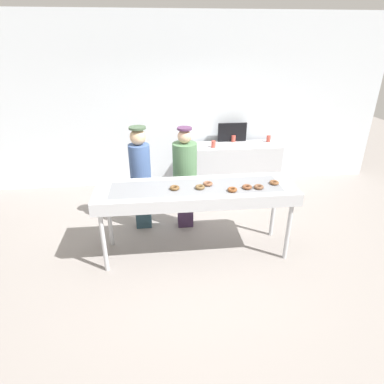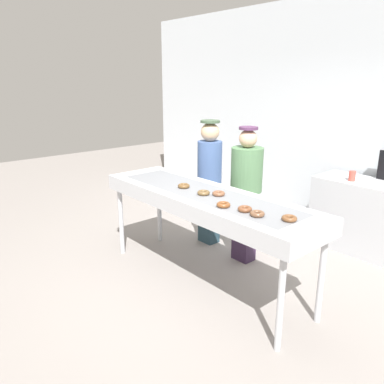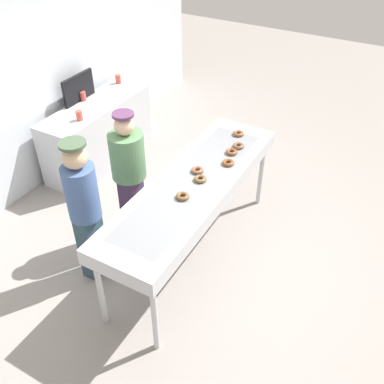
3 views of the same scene
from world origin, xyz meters
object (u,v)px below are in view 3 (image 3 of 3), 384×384
at_px(menu_display, 78,88).
at_px(worker_assistant, 84,206).
at_px(chocolate_donut_0, 197,170).
at_px(worker_baker, 129,171).
at_px(fryer_conveyor, 193,188).
at_px(chocolate_donut_3, 238,133).
at_px(chocolate_donut_4, 228,163).
at_px(chocolate_donut_6, 182,196).
at_px(chocolate_donut_2, 232,152).
at_px(paper_cup_1, 118,79).
at_px(paper_cup_2, 79,116).
at_px(paper_cup_0, 83,96).
at_px(prep_counter, 99,134).
at_px(chocolate_donut_1, 200,179).
at_px(chocolate_donut_5, 238,146).

bearing_deg(menu_display, worker_assistant, -138.53).
distance_m(chocolate_donut_0, worker_assistant, 1.18).
bearing_deg(menu_display, worker_baker, -124.14).
height_order(fryer_conveyor, chocolate_donut_0, chocolate_donut_0).
relative_size(fryer_conveyor, worker_baker, 1.62).
relative_size(chocolate_donut_3, worker_baker, 0.08).
bearing_deg(chocolate_donut_4, chocolate_donut_6, 169.59).
distance_m(chocolate_donut_2, chocolate_donut_3, 0.41).
distance_m(chocolate_donut_3, chocolate_donut_4, 0.62).
bearing_deg(paper_cup_1, chocolate_donut_2, -114.57).
bearing_deg(chocolate_donut_2, paper_cup_2, 92.29).
relative_size(worker_baker, paper_cup_0, 12.95).
bearing_deg(chocolate_donut_4, prep_counter, 76.17).
bearing_deg(chocolate_donut_1, fryer_conveyor, 128.06).
relative_size(chocolate_donut_2, worker_baker, 0.08).
bearing_deg(chocolate_donut_0, menu_display, 69.90).
height_order(chocolate_donut_2, menu_display, menu_display).
height_order(chocolate_donut_1, chocolate_donut_6, same).
height_order(fryer_conveyor, paper_cup_1, paper_cup_1).
bearing_deg(paper_cup_1, chocolate_donut_5, -111.34).
distance_m(fryer_conveyor, paper_cup_2, 2.04).
bearing_deg(fryer_conveyor, chocolate_donut_3, -1.08).
bearing_deg(chocolate_donut_2, prep_counter, 80.99).
bearing_deg(chocolate_donut_3, worker_baker, 146.27).
relative_size(prep_counter, paper_cup_1, 14.22).
bearing_deg(chocolate_donut_2, chocolate_donut_5, -4.86).
relative_size(chocolate_donut_3, prep_counter, 0.07).
xyz_separation_m(chocolate_donut_2, chocolate_donut_4, (-0.21, -0.06, 0.00)).
bearing_deg(chocolate_donut_3, paper_cup_2, 103.56).
height_order(chocolate_donut_6, prep_counter, chocolate_donut_6).
xyz_separation_m(chocolate_donut_4, paper_cup_2, (0.12, 2.13, -0.06)).
distance_m(chocolate_donut_1, worker_baker, 0.80).
relative_size(chocolate_donut_1, paper_cup_1, 1.01).
distance_m(fryer_conveyor, chocolate_donut_4, 0.49).
distance_m(fryer_conveyor, menu_display, 2.53).
relative_size(chocolate_donut_0, chocolate_donut_6, 1.00).
xyz_separation_m(chocolate_donut_6, paper_cup_0, (1.30, 2.33, -0.06)).
height_order(chocolate_donut_6, paper_cup_2, chocolate_donut_6).
distance_m(chocolate_donut_0, chocolate_donut_4, 0.35).
bearing_deg(chocolate_donut_0, chocolate_donut_4, -37.57).
distance_m(chocolate_donut_6, paper_cup_1, 3.00).
xyz_separation_m(chocolate_donut_2, menu_display, (0.35, 2.43, 0.06)).
relative_size(chocolate_donut_3, chocolate_donut_6, 1.00).
height_order(chocolate_donut_4, paper_cup_2, chocolate_donut_4).
bearing_deg(paper_cup_0, chocolate_donut_4, -103.27).
bearing_deg(paper_cup_2, paper_cup_0, 35.58).
bearing_deg(chocolate_donut_6, prep_counter, 58.94).
xyz_separation_m(chocolate_donut_4, chocolate_donut_6, (-0.72, 0.13, 0.00)).
distance_m(chocolate_donut_1, menu_display, 2.56).
xyz_separation_m(chocolate_donut_5, menu_display, (0.20, 2.45, 0.06)).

